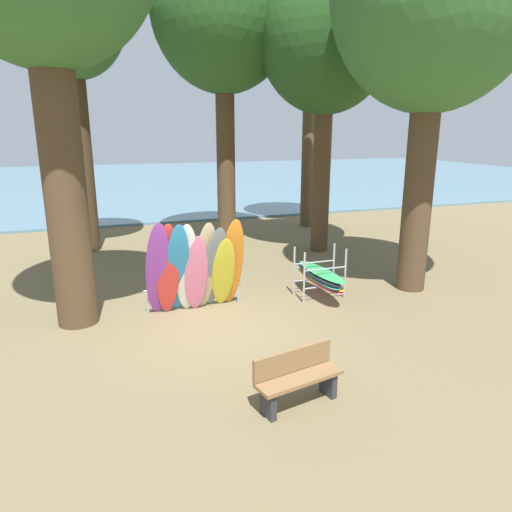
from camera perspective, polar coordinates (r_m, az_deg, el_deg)
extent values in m
plane|color=brown|center=(10.22, -5.43, -8.23)|extent=(80.00, 80.00, 0.00)
cube|color=slate|center=(38.77, -15.85, 8.74)|extent=(80.00, 36.00, 0.10)
cylinder|color=#4C3823|center=(10.23, -22.36, 8.84)|extent=(0.83, 0.83, 6.24)
cylinder|color=#4C3823|center=(12.44, 19.23, 8.64)|extent=(0.72, 0.72, 5.62)
cylinder|color=#42301E|center=(16.74, -20.28, 11.38)|extent=(0.59, 0.59, 6.40)
ellipsoid|color=#33662D|center=(17.06, -21.73, 25.77)|extent=(3.38, 3.38, 3.89)
cylinder|color=#4C3823|center=(15.88, 7.99, 10.52)|extent=(0.58, 0.58, 5.58)
ellipsoid|color=#234C1E|center=(16.09, 8.59, 25.41)|extent=(4.30, 4.30, 4.95)
cylinder|color=#4C3823|center=(16.61, -3.69, 12.20)|extent=(0.64, 0.64, 6.38)
ellipsoid|color=#285623|center=(17.02, -4.00, 28.16)|extent=(4.73, 4.73, 5.44)
cylinder|color=brown|center=(20.04, 6.35, 13.12)|extent=(0.51, 0.51, 6.70)
ellipsoid|color=#387033|center=(20.40, 6.76, 26.13)|extent=(3.94, 3.94, 4.53)
ellipsoid|color=purple|center=(10.27, -11.86, -1.69)|extent=(0.55, 0.94, 2.25)
ellipsoid|color=red|center=(10.32, -10.70, -1.70)|extent=(0.53, 0.77, 2.20)
ellipsoid|color=#2D8ED1|center=(10.37, -9.56, -1.59)|extent=(0.54, 0.97, 2.19)
ellipsoid|color=white|center=(10.43, -8.42, -1.54)|extent=(0.57, 0.81, 2.16)
ellipsoid|color=pink|center=(10.52, -7.27, -2.15)|extent=(0.52, 0.64, 1.87)
ellipsoid|color=#C6B289|center=(10.54, -6.19, -1.28)|extent=(0.57, 0.82, 2.15)
ellipsoid|color=gray|center=(10.61, -5.08, -1.43)|extent=(0.61, 0.98, 2.05)
ellipsoid|color=yellow|center=(10.72, -3.99, -2.01)|extent=(0.55, 0.80, 1.77)
ellipsoid|color=orange|center=(10.73, -2.94, -0.83)|extent=(0.53, 0.82, 2.18)
cylinder|color=#9EA0A5|center=(10.88, -13.03, -5.53)|extent=(0.04, 0.04, 0.55)
cylinder|color=#9EA0A5|center=(11.28, -2.18, -4.37)|extent=(0.04, 0.04, 0.55)
cylinder|color=#9EA0A5|center=(10.94, -7.55, -3.61)|extent=(2.30, 0.07, 0.04)
cylinder|color=#9EA0A5|center=(11.21, 5.88, -2.68)|extent=(0.05, 0.05, 1.25)
cylinder|color=#9EA0A5|center=(11.70, 10.78, -2.11)|extent=(0.05, 0.05, 1.25)
cylinder|color=#9EA0A5|center=(11.73, 4.66, -1.84)|extent=(0.05, 0.05, 1.25)
cylinder|color=#9EA0A5|center=(12.20, 9.41, -1.33)|extent=(0.05, 0.05, 1.25)
cylinder|color=#9EA0A5|center=(11.53, 8.33, -3.70)|extent=(1.10, 0.04, 0.04)
cylinder|color=#9EA0A5|center=(11.39, 8.42, -1.56)|extent=(1.10, 0.04, 0.04)
cylinder|color=#9EA0A5|center=(12.04, 7.04, -2.83)|extent=(1.10, 0.04, 0.04)
cylinder|color=#9EA0A5|center=(11.91, 7.11, -0.77)|extent=(1.10, 0.04, 0.04)
ellipsoid|color=pink|center=(11.78, 7.84, -3.01)|extent=(0.50, 2.10, 0.06)
ellipsoid|color=orange|center=(11.76, 7.77, -2.74)|extent=(0.63, 2.13, 0.06)
ellipsoid|color=#38B2AD|center=(11.73, 7.70, -2.48)|extent=(0.58, 2.12, 0.06)
ellipsoid|color=black|center=(11.70, 7.57, -2.21)|extent=(0.52, 2.10, 0.06)
ellipsoid|color=#339E56|center=(11.71, 7.91, -1.90)|extent=(0.60, 2.12, 0.06)
cube|color=#2D2D33|center=(7.12, 1.49, -17.51)|extent=(0.17, 0.33, 0.42)
cube|color=#2D2D33|center=(7.70, 8.76, -14.97)|extent=(0.17, 0.33, 0.42)
cube|color=olive|center=(7.27, 5.34, -14.61)|extent=(1.45, 0.69, 0.06)
cube|color=olive|center=(7.29, 4.52, -12.52)|extent=(1.38, 0.36, 0.36)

